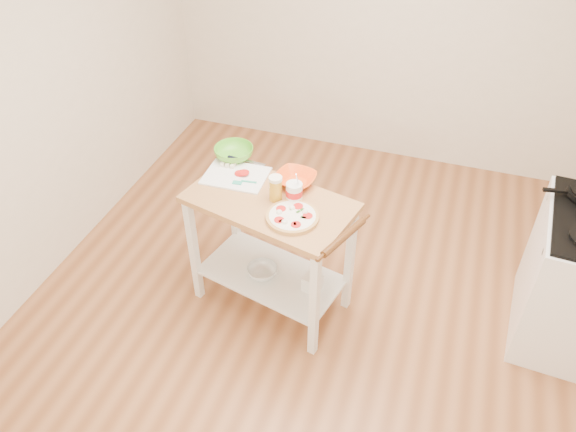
# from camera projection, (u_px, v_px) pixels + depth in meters

# --- Properties ---
(room_shell) EXTENTS (4.04, 4.54, 2.74)m
(room_shell) POSITION_uv_depth(u_px,v_px,m) (322.00, 154.00, 3.02)
(room_shell) COLOR #9D613A
(room_shell) RESTS_ON ground
(prep_island) EXTENTS (1.13, 0.78, 0.90)m
(prep_island) POSITION_uv_depth(u_px,v_px,m) (270.00, 232.00, 3.61)
(prep_island) COLOR #B37F49
(prep_island) RESTS_ON ground
(pizza) EXTENTS (0.31, 0.31, 0.05)m
(pizza) POSITION_uv_depth(u_px,v_px,m) (292.00, 216.00, 3.29)
(pizza) COLOR tan
(pizza) RESTS_ON prep_island
(cutting_board) EXTENTS (0.41, 0.31, 0.04)m
(cutting_board) POSITION_uv_depth(u_px,v_px,m) (236.00, 175.00, 3.63)
(cutting_board) COLOR white
(cutting_board) RESTS_ON prep_island
(spatula) EXTENTS (0.15, 0.07, 0.01)m
(spatula) POSITION_uv_depth(u_px,v_px,m) (244.00, 182.00, 3.56)
(spatula) COLOR teal
(spatula) RESTS_ON cutting_board
(knife) EXTENTS (0.27, 0.04, 0.01)m
(knife) POSITION_uv_depth(u_px,v_px,m) (241.00, 160.00, 3.75)
(knife) COLOR silver
(knife) RESTS_ON cutting_board
(orange_bowl) EXTENTS (0.28, 0.28, 0.06)m
(orange_bowl) POSITION_uv_depth(u_px,v_px,m) (295.00, 179.00, 3.56)
(orange_bowl) COLOR #FE5516
(orange_bowl) RESTS_ON prep_island
(green_bowl) EXTENTS (0.27, 0.27, 0.08)m
(green_bowl) POSITION_uv_depth(u_px,v_px,m) (234.00, 153.00, 3.78)
(green_bowl) COLOR #56B02A
(green_bowl) RESTS_ON prep_island
(beer_pint) EXTENTS (0.08, 0.08, 0.17)m
(beer_pint) POSITION_uv_depth(u_px,v_px,m) (276.00, 188.00, 3.40)
(beer_pint) COLOR gold
(beer_pint) RESTS_ON prep_island
(yogurt_tub) EXTENTS (0.10, 0.10, 0.22)m
(yogurt_tub) POSITION_uv_depth(u_px,v_px,m) (294.00, 192.00, 3.40)
(yogurt_tub) COLOR white
(yogurt_tub) RESTS_ON prep_island
(rolling_pin) EXTENTS (0.18, 0.37, 0.04)m
(rolling_pin) POSITION_uv_depth(u_px,v_px,m) (344.00, 237.00, 3.14)
(rolling_pin) COLOR #593114
(rolling_pin) RESTS_ON prep_island
(shelf_glass_bowl) EXTENTS (0.23, 0.23, 0.07)m
(shelf_glass_bowl) POSITION_uv_depth(u_px,v_px,m) (262.00, 271.00, 3.82)
(shelf_glass_bowl) COLOR silver
(shelf_glass_bowl) RESTS_ON prep_island
(shelf_bin) EXTENTS (0.13, 0.13, 0.11)m
(shelf_bin) POSITION_uv_depth(u_px,v_px,m) (312.00, 283.00, 3.70)
(shelf_bin) COLOR white
(shelf_bin) RESTS_ON prep_island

